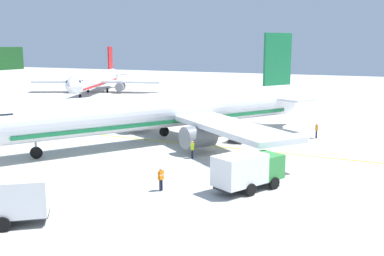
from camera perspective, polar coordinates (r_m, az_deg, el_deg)
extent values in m
cylinder|color=white|center=(49.03, -3.58, 2.28)|extent=(32.53, 22.32, 3.80)
cone|color=white|center=(60.99, 12.69, 4.03)|extent=(4.43, 4.44, 3.23)
cube|color=white|center=(42.72, 4.85, 0.14)|extent=(13.64, 15.56, 0.50)
cylinder|color=slate|center=(44.08, 0.79, -1.09)|extent=(3.88, 3.56, 2.20)
cube|color=white|center=(58.04, -6.31, 2.85)|extent=(11.34, 16.48, 0.50)
cylinder|color=slate|center=(55.00, -6.67, 1.15)|extent=(3.88, 3.56, 2.20)
cube|color=#19723F|center=(58.48, 10.73, 8.51)|extent=(3.92, 2.64, 6.50)
cube|color=white|center=(58.82, 10.57, 3.88)|extent=(8.23, 10.51, 0.24)
cube|color=#19723F|center=(49.19, -3.56, 1.07)|extent=(29.38, 20.25, 0.36)
cylinder|color=black|center=(44.57, -19.03, -2.97)|extent=(1.12, 0.88, 1.10)
cylinder|color=gray|center=(44.40, -19.09, -1.96)|extent=(0.20, 0.20, 0.50)
cylinder|color=black|center=(48.11, -0.45, -1.43)|extent=(1.12, 0.88, 1.10)
cylinder|color=gray|center=(47.95, -0.45, -0.49)|extent=(0.20, 0.20, 0.50)
cylinder|color=black|center=(52.48, -3.52, -0.44)|extent=(1.12, 0.88, 1.10)
cylinder|color=gray|center=(52.33, -3.53, 0.42)|extent=(0.20, 0.20, 0.50)
cylinder|color=white|center=(101.64, -12.04, 5.99)|extent=(29.37, 14.00, 3.20)
cone|color=white|center=(86.24, -14.89, 5.11)|extent=(2.99, 3.56, 3.04)
cone|color=white|center=(117.55, -9.90, 6.80)|extent=(3.50, 3.51, 2.72)
cube|color=#192333|center=(87.93, -14.53, 5.69)|extent=(2.87, 3.27, 0.50)
cube|color=white|center=(101.55, -7.57, 5.80)|extent=(7.45, 14.05, 0.42)
cylinder|color=slate|center=(100.63, -9.01, 5.15)|extent=(3.18, 2.70, 1.85)
cube|color=white|center=(105.58, -15.83, 5.67)|extent=(9.77, 13.81, 0.42)
cylinder|color=slate|center=(103.49, -14.87, 5.07)|extent=(3.18, 2.70, 1.85)
cube|color=red|center=(114.84, -10.27, 8.70)|extent=(3.56, 1.63, 5.47)
cube|color=white|center=(115.02, -10.20, 6.71)|extent=(5.69, 9.13, 0.20)
cube|color=red|center=(101.71, -12.02, 5.49)|extent=(26.49, 12.75, 0.30)
cylinder|color=black|center=(90.88, -13.90, 3.83)|extent=(0.97, 0.61, 0.93)
cylinder|color=gray|center=(90.81, -13.92, 4.26)|extent=(0.17, 0.17, 0.42)
cylinder|color=black|center=(102.51, -10.62, 4.68)|extent=(0.97, 0.61, 0.93)
cylinder|color=gray|center=(102.45, -10.63, 5.05)|extent=(0.17, 0.17, 0.42)
cylinder|color=black|center=(103.66, -12.97, 4.65)|extent=(0.97, 0.61, 0.93)
cylinder|color=gray|center=(103.60, -12.99, 5.02)|extent=(0.17, 0.17, 0.42)
cube|color=white|center=(28.86, -22.58, -8.06)|extent=(4.72, 5.21, 2.17)
cylinder|color=black|center=(28.24, -22.78, -11.14)|extent=(0.77, 0.88, 0.90)
cylinder|color=black|center=(30.27, -22.06, -9.64)|extent=(0.77, 0.88, 0.90)
cube|color=#338C3F|center=(34.60, 9.32, -4.69)|extent=(2.59, 2.77, 1.80)
cube|color=#192333|center=(35.13, 10.27, -3.88)|extent=(0.90, 1.69, 0.94)
cube|color=white|center=(32.61, 6.04, -5.22)|extent=(4.34, 3.64, 2.15)
cube|color=#262628|center=(33.55, 7.11, -6.85)|extent=(5.65, 3.85, 0.16)
cylinder|color=black|center=(35.38, 7.61, -6.06)|extent=(0.93, 0.65, 0.90)
cylinder|color=black|center=(33.97, 10.31, -6.84)|extent=(0.93, 0.65, 0.90)
cylinder|color=black|center=(33.71, 4.68, -6.84)|extent=(0.93, 0.65, 0.90)
cylinder|color=black|center=(32.22, 7.39, -7.72)|extent=(0.93, 0.65, 0.90)
cube|color=#333338|center=(49.34, 5.75, -1.65)|extent=(1.84, 1.84, 0.30)
cube|color=#B2B7C1|center=(49.16, 5.77, -0.67)|extent=(1.61, 1.61, 1.43)
cube|color=#B2B7C1|center=(48.62, 5.51, -0.11)|extent=(0.79, 1.52, 0.54)
cylinder|color=#191E33|center=(33.07, -4.03, -7.23)|extent=(0.14, 0.14, 0.85)
cylinder|color=#191E33|center=(33.20, -3.83, -7.15)|extent=(0.14, 0.14, 0.85)
cube|color=orange|center=(32.91, -3.95, -5.96)|extent=(0.48, 0.31, 0.64)
cube|color=silver|center=(32.90, -3.95, -5.91)|extent=(0.49, 0.32, 0.06)
sphere|color=tan|center=(32.79, -3.96, -5.23)|extent=(0.23, 0.23, 0.23)
cylinder|color=orange|center=(32.71, -4.26, -6.01)|extent=(0.09, 0.09, 0.60)
cylinder|color=orange|center=(33.10, -3.64, -5.80)|extent=(0.09, 0.09, 0.60)
cylinder|color=#191E33|center=(42.21, 0.08, -3.31)|extent=(0.14, 0.14, 0.82)
cylinder|color=#191E33|center=(42.37, 0.00, -3.26)|extent=(0.14, 0.14, 0.82)
cube|color=#CCE519|center=(42.13, 0.04, -2.34)|extent=(0.47, 0.46, 0.61)
cube|color=silver|center=(42.12, 0.04, -2.30)|extent=(0.49, 0.47, 0.06)
sphere|color=tan|center=(42.04, 0.04, -1.79)|extent=(0.22, 0.22, 0.22)
cylinder|color=#CCE519|center=(41.87, 0.15, -2.38)|extent=(0.09, 0.09, 0.58)
cylinder|color=#CCE519|center=(42.37, -0.07, -2.23)|extent=(0.09, 0.09, 0.58)
cylinder|color=#191E33|center=(53.30, 15.36, -0.77)|extent=(0.14, 0.14, 0.85)
cylinder|color=#191E33|center=(53.13, 15.41, -0.81)|extent=(0.14, 0.14, 0.85)
cube|color=orange|center=(53.08, 15.42, 0.00)|extent=(0.49, 0.38, 0.64)
cube|color=silver|center=(53.07, 15.43, 0.03)|extent=(0.50, 0.39, 0.06)
sphere|color=tan|center=(53.00, 15.45, 0.46)|extent=(0.23, 0.23, 0.23)
cylinder|color=orange|center=(53.33, 15.36, 0.08)|extent=(0.09, 0.09, 0.60)
cylinder|color=orange|center=(52.81, 15.49, -0.02)|extent=(0.09, 0.09, 0.60)
cube|color=yellow|center=(47.60, 1.83, -2.23)|extent=(0.30, 60.00, 0.01)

